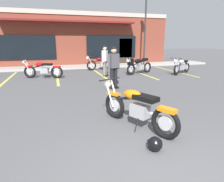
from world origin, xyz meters
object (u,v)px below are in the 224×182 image
Objects in this scene: person_by_back_row at (105,59)px; parking_lot_lamp_post at (146,19)px; motorcycle_green_cafe_racer at (102,63)px; person_in_black_shirt at (114,65)px; motorcycle_foreground_classic at (136,107)px; helmet_on_pavement at (155,144)px; motorcycle_black_cruiser at (182,66)px; motorcycle_red_sportbike at (138,65)px; motorcycle_silver_naked at (43,69)px.

parking_lot_lamp_post reaches higher than person_by_back_row.
motorcycle_green_cafe_racer is 2.48m from person_by_back_row.
motorcycle_foreground_classic is at bearing -99.29° from person_in_black_shirt.
person_in_black_shirt is 4.76m from helmet_on_pavement.
parking_lot_lamp_post is (3.80, 2.91, 2.45)m from person_by_back_row.
motorcycle_black_cruiser is at bearing 47.33° from motorcycle_foreground_classic.
motorcycle_red_sportbike is at bearing 165.13° from motorcycle_black_cruiser.
parking_lot_lamp_post is at bearing 102.63° from motorcycle_black_cruiser.
motorcycle_red_sportbike is 2.10m from person_by_back_row.
helmet_on_pavement is at bearing -94.49° from motorcycle_foreground_classic.
motorcycle_foreground_classic is 1.07m from helmet_on_pavement.
motorcycle_silver_naked is 1.21× the size of person_by_back_row.
person_by_back_row is 0.32× the size of parking_lot_lamp_post.
motorcycle_red_sportbike is at bearing 51.40° from person_in_black_shirt.
person_in_black_shirt is at bearing -154.14° from motorcycle_black_cruiser.
motorcycle_silver_naked is 8.20m from helmet_on_pavement.
motorcycle_red_sportbike and motorcycle_green_cafe_racer have the same top height.
person_by_back_row reaches higher than motorcycle_black_cruiser.
motorcycle_black_cruiser is 1.12× the size of person_in_black_shirt.
person_in_black_shirt is at bearing 80.71° from motorcycle_foreground_classic.
parking_lot_lamp_post is at bearing 20.08° from motorcycle_silver_naked.
motorcycle_silver_naked is at bearing 105.51° from helmet_on_pavement.
motorcycle_foreground_classic is 1.17× the size of person_by_back_row.
motorcycle_black_cruiser is at bearing -6.21° from motorcycle_silver_naked.
person_by_back_row reaches higher than helmet_on_pavement.
motorcycle_foreground_classic is at bearing 85.51° from helmet_on_pavement.
motorcycle_red_sportbike is at bearing -1.99° from motorcycle_silver_naked.
person_in_black_shirt is at bearing -98.42° from motorcycle_green_cafe_racer.
helmet_on_pavement is (-1.07, -7.57, -0.82)m from person_by_back_row.
motorcycle_black_cruiser is at bearing 51.33° from helmet_on_pavement.
parking_lot_lamp_post reaches higher than motorcycle_green_cafe_racer.
motorcycle_silver_naked is at bearing -159.92° from parking_lot_lamp_post.
motorcycle_red_sportbike is 3.95m from person_in_black_shirt.
motorcycle_foreground_classic is 1.04× the size of motorcycle_black_cruiser.
motorcycle_silver_naked is 4.36m from person_in_black_shirt.
person_in_black_shirt is 7.59m from parking_lot_lamp_post.
motorcycle_red_sportbike is (3.04, 6.69, 0.07)m from motorcycle_foreground_classic.
helmet_on_pavement is (-0.08, -1.01, -0.33)m from motorcycle_foreground_classic.
person_in_black_shirt is 2.96m from person_by_back_row.
motorcycle_foreground_classic is at bearing -132.67° from motorcycle_black_cruiser.
motorcycle_foreground_classic is at bearing -98.57° from person_by_back_row.
parking_lot_lamp_post is at bearing 54.30° from person_in_black_shirt.
helmet_on_pavement is at bearing -98.34° from motorcycle_green_cafe_racer.
motorcycle_foreground_classic is 0.37× the size of parking_lot_lamp_post.
motorcycle_foreground_classic is at bearing -116.84° from parking_lot_lamp_post.
motorcycle_silver_naked is 7.77× the size of helmet_on_pavement.
motorcycle_black_cruiser is (5.55, 6.03, 0.00)m from motorcycle_foreground_classic.
person_in_black_shirt is 0.32× the size of parking_lot_lamp_post.
motorcycle_black_cruiser is (2.51, -0.67, -0.07)m from motorcycle_red_sportbike.
motorcycle_red_sportbike is 1.18× the size of person_in_black_shirt.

